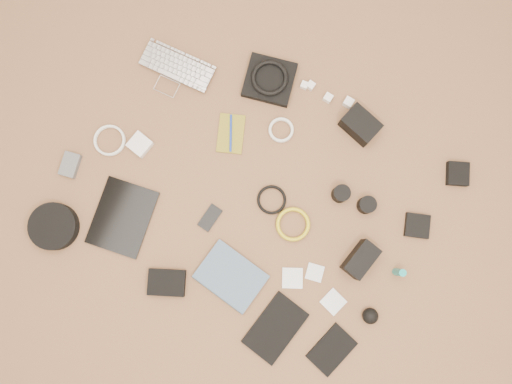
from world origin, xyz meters
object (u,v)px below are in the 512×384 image
at_px(dslr_camera, 360,125).
at_px(headphone_case, 54,226).
at_px(paperback, 217,296).
at_px(tablet, 123,217).
at_px(phone, 210,218).
at_px(laptop, 173,75).

bearing_deg(dslr_camera, headphone_case, -118.80).
bearing_deg(paperback, tablet, 87.15).
relative_size(phone, headphone_case, 0.55).
bearing_deg(headphone_case, laptop, 79.02).
xyz_separation_m(dslr_camera, tablet, (-0.67, -0.70, -0.03)).
bearing_deg(phone, headphone_case, -142.73).
xyz_separation_m(laptop, paperback, (0.52, -0.69, 0.00)).
bearing_deg(paperback, laptop, 48.09).
relative_size(laptop, phone, 2.91).
distance_m(laptop, tablet, 0.58).
height_order(dslr_camera, tablet, dslr_camera).
bearing_deg(paperback, headphone_case, 103.39).
height_order(dslr_camera, headphone_case, dslr_camera).
distance_m(laptop, phone, 0.57).
bearing_deg(headphone_case, phone, 28.58).
distance_m(dslr_camera, tablet, 0.97).
distance_m(headphone_case, paperback, 0.66).
xyz_separation_m(laptop, tablet, (0.07, -0.58, -0.01)).
relative_size(laptop, paperback, 1.23).
xyz_separation_m(phone, headphone_case, (-0.51, -0.28, 0.02)).
height_order(dslr_camera, phone, dslr_camera).
xyz_separation_m(dslr_camera, headphone_case, (-0.88, -0.84, -0.01)).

